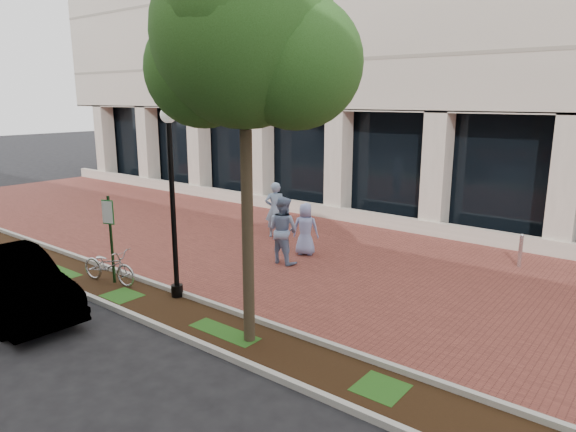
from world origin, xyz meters
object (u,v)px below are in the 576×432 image
Objects in this scene: pedestrian_mid at (283,230)px; lamppost at (172,193)px; parking_sign at (110,228)px; bollard at (521,250)px; sedan_near_curb at (10,283)px; pedestrian_right at (306,229)px; locked_bicycle at (109,266)px; pedestrian_left at (275,210)px; street_tree at (247,47)px.

lamppost is at bearing 87.39° from pedestrian_mid.
parking_sign is 2.30m from lamppost.
sedan_near_curb is (-7.89, -10.28, 0.21)m from bollard.
pedestrian_mid is 6.92m from sedan_near_curb.
lamppost is 2.29× the size of pedestrian_mid.
bollard is at bearing -179.01° from pedestrian_right.
locked_bicycle is at bearing 37.85° from pedestrian_right.
pedestrian_mid is (2.35, 4.00, -0.49)m from parking_sign.
pedestrian_left reaches higher than bollard.
bollard is (7.80, 7.81, -0.97)m from parking_sign.
pedestrian_right reaches higher than locked_bicycle.
parking_sign is at bearing 62.46° from pedestrian_mid.
pedestrian_left is (-4.58, 6.22, -4.53)m from street_tree.
locked_bicycle is at bearing 42.89° from pedestrian_left.
pedestrian_left is 2.85m from pedestrian_mid.
pedestrian_mid is at bearing -145.05° from bollard.
locked_bicycle is 4.76m from pedestrian_mid.
pedestrian_left is 0.97× the size of pedestrian_mid.
parking_sign is 0.51× the size of lamppost.
pedestrian_mid is 0.46× the size of sedan_near_curb.
lamppost reaches higher than pedestrian_right.
locked_bicycle is 6.13m from pedestrian_left.
street_tree reaches higher than parking_sign.
bollard is (7.44, 1.77, -0.45)m from pedestrian_left.
pedestrian_right is (2.39, 5.03, -0.66)m from parking_sign.
pedestrian_left is at bearing -42.87° from pedestrian_mid.
street_tree is 8.95m from pedestrian_left.
parking_sign is at bearing -168.71° from lamppost.
lamppost is at bearing 59.09° from pedestrian_right.
pedestrian_right is at bearing -152.83° from bollard.
parking_sign is at bearing 1.10° from sedan_near_curb.
pedestrian_left is at bearing -14.14° from locked_bicycle.
street_tree is at bearing -101.30° from locked_bicycle.
lamppost reaches higher than bollard.
pedestrian_right is (0.38, 4.63, -1.71)m from lamppost.
street_tree is 3.76× the size of pedestrian_mid.
pedestrian_right is at bearing 85.27° from lamppost.
locked_bicycle is 5.67m from pedestrian_right.
pedestrian_mid is 1.22× the size of pedestrian_right.
street_tree is 9.84m from bollard.
lamppost is 2.35× the size of pedestrian_left.
bollard is at bearing -54.99° from locked_bicycle.
pedestrian_mid reaches higher than bollard.
locked_bicycle is at bearing 178.59° from street_tree.
street_tree is 1.72× the size of sedan_near_curb.
bollard is at bearing -34.33° from sedan_near_curb.
bollard is at bearing 150.52° from pedestrian_left.
sedan_near_curb is (-2.09, -2.87, -1.81)m from lamppost.
pedestrian_right is at bearing 45.60° from parking_sign.
pedestrian_right reaches higher than bollard.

